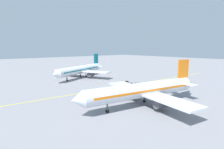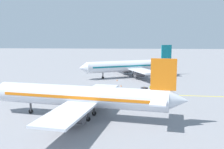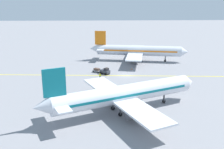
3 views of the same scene
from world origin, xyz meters
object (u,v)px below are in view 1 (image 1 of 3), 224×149
Objects in this scene: baggage_tug_dark at (128,84)px; traffic_cone_mid_apron at (97,83)px; ground_crew_worker at (122,81)px; traffic_cone_near_nose at (109,77)px; airplane_at_gate at (144,90)px; airplane_adjacent_stand at (81,70)px; baggage_cart_trailing at (137,84)px; traffic_cone_far_edge at (82,80)px; traffic_cone_by_wingtip at (119,92)px.

baggage_tug_dark is 5.91× the size of traffic_cone_mid_apron.
ground_crew_worker is 14.83m from traffic_cone_near_nose.
traffic_cone_near_nose is (13.93, -5.05, -0.63)m from ground_crew_worker.
traffic_cone_mid_apron is (-8.22, 12.66, 0.00)m from traffic_cone_near_nose.
airplane_at_gate is 10.89× the size of baggage_tug_dark.
baggage_tug_dark is (-27.28, -3.19, -2.81)m from airplane_adjacent_stand.
baggage_cart_trailing is 23.84m from traffic_cone_far_edge.
airplane_adjacent_stand is 61.17× the size of traffic_cone_mid_apron.
baggage_tug_dark reaches higher than traffic_cone_near_nose.
airplane_adjacent_stand reaches higher than baggage_cart_trailing.
airplane_adjacent_stand is at bearing 6.67° from baggage_tug_dark.
traffic_cone_mid_apron is at bearing -9.41° from traffic_cone_by_wingtip.
baggage_cart_trailing is 7.09m from ground_crew_worker.
baggage_cart_trailing reaches higher than traffic_cone_far_edge.
traffic_cone_near_nose is at bearing -57.00° from traffic_cone_mid_apron.
baggage_cart_trailing is (-29.44, -5.68, -2.95)m from airplane_adjacent_stand.
traffic_cone_near_nose and traffic_cone_mid_apron have the same top height.
baggage_cart_trailing is 11.37m from traffic_cone_by_wingtip.
airplane_adjacent_stand reaches higher than traffic_cone_by_wingtip.
traffic_cone_near_nose is (18.79, -6.57, -0.63)m from baggage_tug_dark.
airplane_adjacent_stand is (44.31, -8.78, 0.00)m from airplane_at_gate.
baggage_tug_dark is 1.93× the size of ground_crew_worker.
baggage_tug_dark reaches higher than ground_crew_worker.
traffic_cone_by_wingtip is at bearing 147.03° from traffic_cone_near_nose.
baggage_cart_trailing is at bearing -77.57° from traffic_cone_by_wingtip.
traffic_cone_mid_apron is (10.57, 6.09, -0.63)m from baggage_tug_dark.
traffic_cone_by_wingtip is at bearing 118.17° from baggage_tug_dark.
airplane_at_gate is 13.32m from traffic_cone_by_wingtip.
ground_crew_worker is 3.05× the size of traffic_cone_by_wingtip.
baggage_cart_trailing is 15.36m from traffic_cone_mid_apron.
traffic_cone_mid_apron is at bearing 53.13° from ground_crew_worker.
airplane_adjacent_stand is 23.08m from ground_crew_worker.
airplane_adjacent_stand is 30.13m from baggage_cart_trailing.
ground_crew_worker reaches higher than traffic_cone_near_nose.
baggage_cart_trailing reaches higher than traffic_cone_mid_apron.
airplane_at_gate is 45.18m from airplane_adjacent_stand.
traffic_cone_far_edge is (36.48, -4.38, -3.43)m from airplane_at_gate.
traffic_cone_mid_apron is 1.00× the size of traffic_cone_far_edge.
traffic_cone_near_nose is 1.00× the size of traffic_cone_by_wingtip.
airplane_adjacent_stand is 20.02× the size of ground_crew_worker.
airplane_adjacent_stand is 10.36× the size of baggage_tug_dark.
airplane_at_gate is 25.87m from ground_crew_worker.
baggage_cart_trailing is at bearing -172.19° from ground_crew_worker.
airplane_adjacent_stand is at bearing -29.28° from traffic_cone_far_edge.
traffic_cone_far_edge is at bearing 87.38° from traffic_cone_near_nose.
airplane_at_gate is 28.43m from traffic_cone_mid_apron.
traffic_cone_far_edge is (14.58, 9.11, -0.63)m from ground_crew_worker.
traffic_cone_by_wingtip is (-4.61, 8.60, -0.63)m from baggage_tug_dark.
baggage_tug_dark is at bearing -173.33° from airplane_adjacent_stand.
ground_crew_worker reaches higher than traffic_cone_mid_apron.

